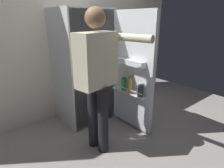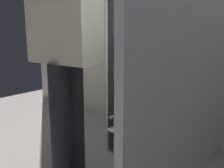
# 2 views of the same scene
# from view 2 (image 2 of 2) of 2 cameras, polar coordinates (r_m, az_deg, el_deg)

# --- Properties ---
(refrigerator) EXTENTS (0.75, 1.32, 1.62)m
(refrigerator) POSITION_cam_2_polar(r_m,az_deg,el_deg) (2.14, 11.05, 5.90)
(refrigerator) COLOR silver
(refrigerator) RESTS_ON ground_plane
(person) EXTENTS (0.62, 0.71, 1.59)m
(person) POSITION_cam_2_polar(r_m,az_deg,el_deg) (1.80, -9.36, 9.41)
(person) COLOR black
(person) RESTS_ON ground_plane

